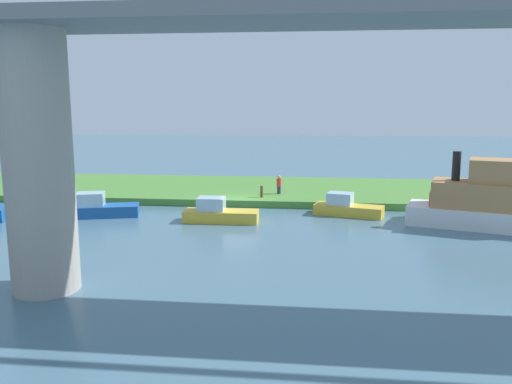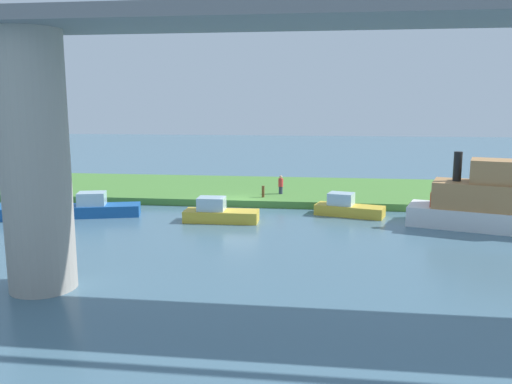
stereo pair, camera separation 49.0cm
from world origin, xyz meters
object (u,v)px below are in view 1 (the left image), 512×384
object	(u,v)px
bridge_pylon	(38,164)
mooring_post	(262,192)
motorboat_red	(492,201)
skiff_small	(98,208)
houseboat_blue	(347,207)
person_on_bank	(279,184)
riverboat_paddlewheel	(219,213)

from	to	relation	value
bridge_pylon	mooring_post	xyz separation A→B (m)	(-6.64, -18.12, -4.02)
motorboat_red	skiff_small	distance (m)	23.96
motorboat_red	houseboat_blue	world-z (taller)	motorboat_red
person_on_bank	riverboat_paddlewheel	world-z (taller)	person_on_bank
person_on_bank	mooring_post	xyz separation A→B (m)	(1.14, 1.57, -0.29)
person_on_bank	riverboat_paddlewheel	size ratio (longest dim) A/B	0.31
bridge_pylon	houseboat_blue	world-z (taller)	bridge_pylon
bridge_pylon	skiff_small	size ratio (longest dim) A/B	1.98
person_on_bank	bridge_pylon	bearing A→B (deg)	68.43
riverboat_paddlewheel	houseboat_blue	bearing A→B (deg)	-160.77
bridge_pylon	person_on_bank	size ratio (longest dim) A/B	7.10
riverboat_paddlewheel	houseboat_blue	world-z (taller)	riverboat_paddlewheel
mooring_post	motorboat_red	distance (m)	15.10
riverboat_paddlewheel	person_on_bank	bearing A→B (deg)	-113.32
person_on_bank	mooring_post	distance (m)	1.96
mooring_post	person_on_bank	bearing A→B (deg)	-126.09
riverboat_paddlewheel	skiff_small	size ratio (longest dim) A/B	0.91
mooring_post	riverboat_paddlewheel	world-z (taller)	riverboat_paddlewheel
bridge_pylon	riverboat_paddlewheel	xyz separation A→B (m)	(-4.58, -12.26, -4.40)
person_on_bank	skiff_small	distance (m)	13.08
motorboat_red	mooring_post	bearing A→B (deg)	-22.38
bridge_pylon	riverboat_paddlewheel	size ratio (longest dim) A/B	2.17
person_on_bank	houseboat_blue	xyz separation A→B (m)	(-4.71, 4.67, -0.68)
mooring_post	skiff_small	bearing A→B (deg)	27.89
riverboat_paddlewheel	skiff_small	bearing A→B (deg)	-4.22
bridge_pylon	motorboat_red	size ratio (longest dim) A/B	1.09
motorboat_red	riverboat_paddlewheel	xyz separation A→B (m)	(16.01, 0.12, -1.09)
bridge_pylon	riverboat_paddlewheel	distance (m)	13.80
motorboat_red	houseboat_blue	bearing A→B (deg)	-18.03
riverboat_paddlewheel	bridge_pylon	bearing A→B (deg)	69.50
skiff_small	riverboat_paddlewheel	bearing A→B (deg)	175.78
bridge_pylon	riverboat_paddlewheel	world-z (taller)	bridge_pylon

